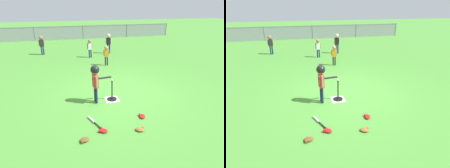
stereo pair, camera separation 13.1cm
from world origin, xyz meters
TOP-DOWN VIEW (x-y plane):
  - ground_plane at (0.00, 0.00)m, footprint 60.00×60.00m
  - home_plate at (-0.38, -0.37)m, footprint 0.44×0.44m
  - batting_tee at (-0.38, -0.37)m, footprint 0.32×0.32m
  - baseball_on_tee at (-0.38, -0.37)m, footprint 0.07×0.07m
  - batter_child at (-0.91, -0.43)m, footprint 0.64×0.35m
  - fielder_near_left at (-0.32, 4.96)m, footprint 0.31×0.21m
  - fielder_deep_right at (0.94, 5.65)m, footprint 0.35×0.24m
  - fielder_near_right at (0.26, 3.27)m, footprint 0.29×0.20m
  - fielder_deep_left at (-3.03, 6.30)m, footprint 0.32×0.23m
  - spare_bat_silver at (-1.19, -1.45)m, footprint 0.29×0.62m
  - glove_by_plate at (-1.00, -1.95)m, footprint 0.27×0.27m
  - glove_near_bats at (-1.48, -2.17)m, footprint 0.24×0.20m
  - glove_tossed_aside at (0.17, -1.59)m, footprint 0.23×0.26m
  - glove_outfield_drop at (-0.11, -2.13)m, footprint 0.26×0.23m
  - outfield_fence at (0.00, 11.25)m, footprint 16.06×0.06m

SIDE VIEW (x-z plane):
  - ground_plane at x=0.00m, z-range 0.00..0.00m
  - home_plate at x=-0.38m, z-range 0.00..0.01m
  - spare_bat_silver at x=-1.19m, z-range 0.00..0.06m
  - glove_by_plate at x=-1.00m, z-range 0.00..0.07m
  - glove_near_bats at x=-1.48m, z-range 0.00..0.07m
  - glove_tossed_aside at x=0.17m, z-range 0.00..0.07m
  - glove_outfield_drop at x=-0.11m, z-range 0.00..0.07m
  - batting_tee at x=-0.38m, z-range -0.22..0.43m
  - outfield_fence at x=0.00m, z-range 0.04..1.19m
  - fielder_near_right at x=0.26m, z-range 0.14..1.14m
  - fielder_near_left at x=-0.32m, z-range 0.15..1.19m
  - baseball_on_tee at x=-0.38m, z-range 0.65..0.73m
  - fielder_deep_left at x=-3.03m, z-range 0.16..1.30m
  - fielder_deep_right at x=0.94m, z-range 0.17..1.38m
  - batter_child at x=-0.91m, z-range 0.26..1.49m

